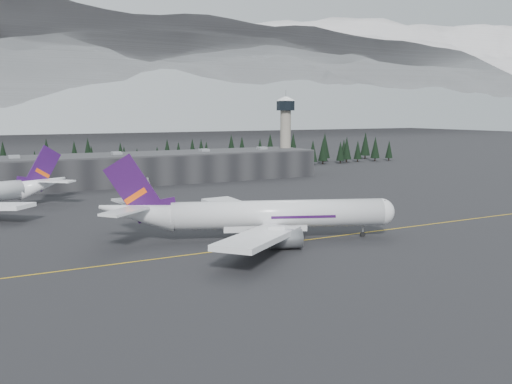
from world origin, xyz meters
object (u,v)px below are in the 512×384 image
terminal (140,168)px  jet_main (252,215)px  gse_vehicle_a (11,196)px  control_tower (286,126)px  gse_vehicle_b (148,186)px

terminal → jet_main: size_ratio=2.33×
gse_vehicle_a → terminal: bearing=13.9°
jet_main → control_tower: bearing=77.4°
control_tower → jet_main: control_tower is taller
terminal → gse_vehicle_a: terminal is taller
jet_main → terminal: bearing=107.3°
control_tower → gse_vehicle_b: 83.55m
control_tower → gse_vehicle_b: bearing=-164.5°
terminal → gse_vehicle_a: bearing=-157.7°
control_tower → jet_main: size_ratio=0.55×
gse_vehicle_b → jet_main: bearing=-3.0°
terminal → gse_vehicle_a: size_ratio=28.21×
jet_main → gse_vehicle_a: size_ratio=12.12×
jet_main → gse_vehicle_b: 102.27m
terminal → gse_vehicle_b: bearing=-97.7°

